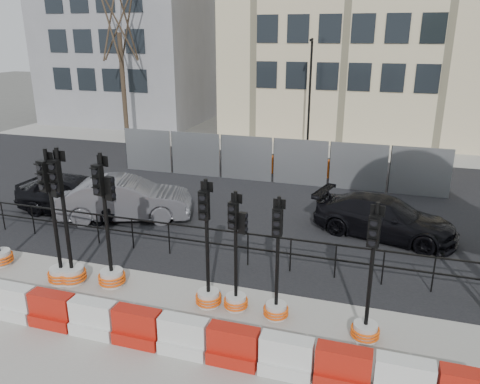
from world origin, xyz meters
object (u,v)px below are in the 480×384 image
(traffic_signal_h, at_px, (367,313))
(car_c, at_px, (384,217))
(traffic_signal_d, at_px, (110,256))
(car_a, at_px, (75,194))

(traffic_signal_h, xyz_separation_m, car_c, (0.24, 5.72, 0.01))
(traffic_signal_d, distance_m, traffic_signal_h, 6.35)
(traffic_signal_h, height_order, car_a, traffic_signal_h)
(traffic_signal_d, xyz_separation_m, car_c, (6.58, 5.36, -0.19))
(traffic_signal_d, relative_size, car_a, 0.81)
(car_a, bearing_deg, traffic_signal_h, -111.75)
(car_a, height_order, car_c, car_a)
(traffic_signal_d, xyz_separation_m, car_a, (-4.05, 4.12, -0.10))
(car_a, xyz_separation_m, car_c, (10.63, 1.24, -0.09))
(traffic_signal_h, relative_size, car_c, 0.65)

